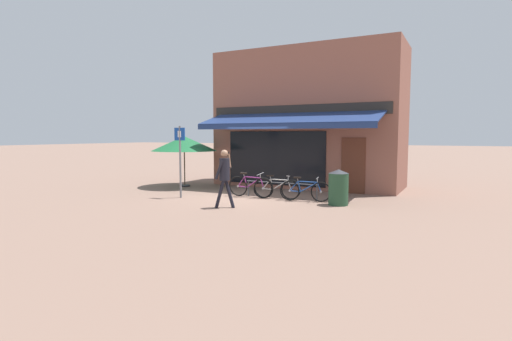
{
  "coord_description": "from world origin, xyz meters",
  "views": [
    {
      "loc": [
        6.91,
        -12.0,
        2.19
      ],
      "look_at": [
        0.93,
        -0.6,
        1.05
      ],
      "focal_mm": 28.0,
      "sensor_mm": 36.0,
      "label": 1
    }
  ],
  "objects_px": {
    "litter_bin": "(338,187)",
    "cafe_parasol": "(184,144)",
    "parking_sign": "(180,154)",
    "bicycle_purple": "(251,186)",
    "bicycle_silver": "(277,188)",
    "pedestrian_adult": "(225,172)",
    "bicycle_blue": "(305,190)"
  },
  "relations": [
    {
      "from": "litter_bin",
      "to": "cafe_parasol",
      "type": "relative_size",
      "value": 0.41
    },
    {
      "from": "parking_sign",
      "to": "litter_bin",
      "type": "bearing_deg",
      "value": 11.83
    },
    {
      "from": "parking_sign",
      "to": "bicycle_purple",
      "type": "bearing_deg",
      "value": 30.14
    },
    {
      "from": "bicycle_silver",
      "to": "cafe_parasol",
      "type": "bearing_deg",
      "value": 155.42
    },
    {
      "from": "pedestrian_adult",
      "to": "bicycle_silver",
      "type": "bearing_deg",
      "value": 64.71
    },
    {
      "from": "bicycle_silver",
      "to": "litter_bin",
      "type": "xyz_separation_m",
      "value": [
        2.23,
        -0.23,
        0.2
      ]
    },
    {
      "from": "bicycle_silver",
      "to": "litter_bin",
      "type": "height_order",
      "value": "litter_bin"
    },
    {
      "from": "litter_bin",
      "to": "cafe_parasol",
      "type": "distance_m",
      "value": 7.37
    },
    {
      "from": "bicycle_purple",
      "to": "bicycle_blue",
      "type": "bearing_deg",
      "value": -0.49
    },
    {
      "from": "bicycle_purple",
      "to": "parking_sign",
      "type": "bearing_deg",
      "value": -152.04
    },
    {
      "from": "litter_bin",
      "to": "parking_sign",
      "type": "distance_m",
      "value": 5.52
    },
    {
      "from": "bicycle_silver",
      "to": "litter_bin",
      "type": "relative_size",
      "value": 1.49
    },
    {
      "from": "bicycle_purple",
      "to": "litter_bin",
      "type": "xyz_separation_m",
      "value": [
        3.2,
        -0.12,
        0.17
      ]
    },
    {
      "from": "bicycle_blue",
      "to": "pedestrian_adult",
      "type": "bearing_deg",
      "value": -138.72
    },
    {
      "from": "bicycle_silver",
      "to": "litter_bin",
      "type": "distance_m",
      "value": 2.25
    },
    {
      "from": "bicycle_blue",
      "to": "bicycle_purple",
      "type": "bearing_deg",
      "value": 170.48
    },
    {
      "from": "bicycle_purple",
      "to": "litter_bin",
      "type": "relative_size",
      "value": 1.55
    },
    {
      "from": "bicycle_blue",
      "to": "cafe_parasol",
      "type": "relative_size",
      "value": 0.61
    },
    {
      "from": "bicycle_silver",
      "to": "pedestrian_adult",
      "type": "xyz_separation_m",
      "value": [
        -0.67,
        -2.29,
        0.73
      ]
    },
    {
      "from": "bicycle_silver",
      "to": "parking_sign",
      "type": "height_order",
      "value": "parking_sign"
    },
    {
      "from": "parking_sign",
      "to": "bicycle_silver",
      "type": "bearing_deg",
      "value": 23.43
    },
    {
      "from": "bicycle_silver",
      "to": "cafe_parasol",
      "type": "distance_m",
      "value": 5.24
    },
    {
      "from": "pedestrian_adult",
      "to": "litter_bin",
      "type": "relative_size",
      "value": 1.57
    },
    {
      "from": "bicycle_blue",
      "to": "cafe_parasol",
      "type": "distance_m",
      "value": 6.24
    },
    {
      "from": "bicycle_silver",
      "to": "parking_sign",
      "type": "xyz_separation_m",
      "value": [
        -3.09,
        -1.34,
        1.17
      ]
    },
    {
      "from": "bicycle_purple",
      "to": "cafe_parasol",
      "type": "xyz_separation_m",
      "value": [
        -3.92,
        1.31,
        1.44
      ]
    },
    {
      "from": "litter_bin",
      "to": "cafe_parasol",
      "type": "bearing_deg",
      "value": 168.64
    },
    {
      "from": "cafe_parasol",
      "to": "bicycle_purple",
      "type": "bearing_deg",
      "value": -18.51
    },
    {
      "from": "bicycle_purple",
      "to": "pedestrian_adult",
      "type": "relative_size",
      "value": 0.99
    },
    {
      "from": "bicycle_blue",
      "to": "pedestrian_adult",
      "type": "relative_size",
      "value": 0.95
    },
    {
      "from": "litter_bin",
      "to": "parking_sign",
      "type": "height_order",
      "value": "parking_sign"
    },
    {
      "from": "bicycle_blue",
      "to": "pedestrian_adult",
      "type": "height_order",
      "value": "pedestrian_adult"
    }
  ]
}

